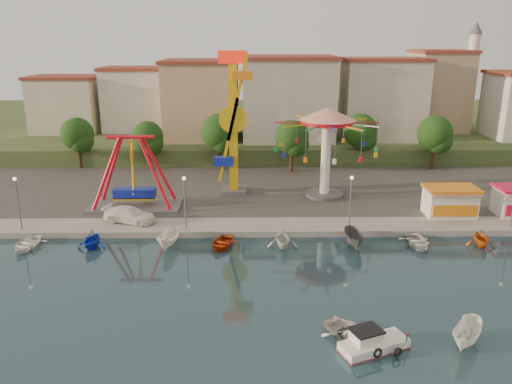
{
  "coord_description": "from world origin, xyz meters",
  "views": [
    {
      "loc": [
        -1.74,
        -32.63,
        18.55
      ],
      "look_at": [
        -1.14,
        14.0,
        4.0
      ],
      "focal_mm": 35.0,
      "sensor_mm": 36.0,
      "label": 1
    }
  ],
  "objects_px": {
    "cabin_motorboat": "(372,344)",
    "pirate_ship_ride": "(133,174)",
    "kamikaze_tower": "(234,127)",
    "skiff": "(467,335)",
    "rowboat_a": "(352,332)",
    "wave_swinger": "(327,132)",
    "van": "(130,215)"
  },
  "relations": [
    {
      "from": "kamikaze_tower",
      "to": "skiff",
      "type": "bearing_deg",
      "value": -63.03
    },
    {
      "from": "wave_swinger",
      "to": "pirate_ship_ride",
      "type": "bearing_deg",
      "value": -170.41
    },
    {
      "from": "wave_swinger",
      "to": "cabin_motorboat",
      "type": "distance_m",
      "value": 30.41
    },
    {
      "from": "skiff",
      "to": "kamikaze_tower",
      "type": "bearing_deg",
      "value": 153.8
    },
    {
      "from": "kamikaze_tower",
      "to": "wave_swinger",
      "type": "xyz_separation_m",
      "value": [
        10.53,
        -1.29,
        -0.4
      ]
    },
    {
      "from": "cabin_motorboat",
      "to": "skiff",
      "type": "xyz_separation_m",
      "value": [
        6.06,
        0.45,
        0.33
      ]
    },
    {
      "from": "cabin_motorboat",
      "to": "van",
      "type": "xyz_separation_m",
      "value": [
        -19.69,
        21.04,
        0.96
      ]
    },
    {
      "from": "pirate_ship_ride",
      "to": "skiff",
      "type": "relative_size",
      "value": 2.62
    },
    {
      "from": "cabin_motorboat",
      "to": "van",
      "type": "relative_size",
      "value": 0.87
    },
    {
      "from": "pirate_ship_ride",
      "to": "van",
      "type": "bearing_deg",
      "value": -84.29
    },
    {
      "from": "skiff",
      "to": "van",
      "type": "height_order",
      "value": "van"
    },
    {
      "from": "pirate_ship_ride",
      "to": "rowboat_a",
      "type": "height_order",
      "value": "pirate_ship_ride"
    },
    {
      "from": "kamikaze_tower",
      "to": "van",
      "type": "distance_m",
      "value": 15.89
    },
    {
      "from": "cabin_motorboat",
      "to": "skiff",
      "type": "bearing_deg",
      "value": -18.19
    },
    {
      "from": "pirate_ship_ride",
      "to": "kamikaze_tower",
      "type": "relative_size",
      "value": 0.61
    },
    {
      "from": "pirate_ship_ride",
      "to": "cabin_motorboat",
      "type": "xyz_separation_m",
      "value": [
        20.16,
        -25.76,
        -3.99
      ]
    },
    {
      "from": "skiff",
      "to": "pirate_ship_ride",
      "type": "bearing_deg",
      "value": 172.86
    },
    {
      "from": "wave_swinger",
      "to": "van",
      "type": "height_order",
      "value": "wave_swinger"
    },
    {
      "from": "kamikaze_tower",
      "to": "wave_swinger",
      "type": "height_order",
      "value": "kamikaze_tower"
    },
    {
      "from": "wave_swinger",
      "to": "van",
      "type": "distance_m",
      "value": 23.53
    },
    {
      "from": "kamikaze_tower",
      "to": "van",
      "type": "bearing_deg",
      "value": -137.2
    },
    {
      "from": "cabin_motorboat",
      "to": "rowboat_a",
      "type": "distance_m",
      "value": 1.64
    },
    {
      "from": "pirate_ship_ride",
      "to": "skiff",
      "type": "xyz_separation_m",
      "value": [
        26.23,
        -25.31,
        -3.66
      ]
    },
    {
      "from": "kamikaze_tower",
      "to": "cabin_motorboat",
      "type": "height_order",
      "value": "kamikaze_tower"
    },
    {
      "from": "wave_swinger",
      "to": "cabin_motorboat",
      "type": "bearing_deg",
      "value": -92.39
    },
    {
      "from": "cabin_motorboat",
      "to": "kamikaze_tower",
      "type": "bearing_deg",
      "value": 84.45
    },
    {
      "from": "kamikaze_tower",
      "to": "rowboat_a",
      "type": "bearing_deg",
      "value": -74.18
    },
    {
      "from": "kamikaze_tower",
      "to": "van",
      "type": "xyz_separation_m",
      "value": [
        -10.39,
        -9.62,
        -7.23
      ]
    },
    {
      "from": "cabin_motorboat",
      "to": "van",
      "type": "bearing_deg",
      "value": 110.67
    },
    {
      "from": "pirate_ship_ride",
      "to": "rowboat_a",
      "type": "xyz_separation_m",
      "value": [
        19.18,
        -24.45,
        -3.97
      ]
    },
    {
      "from": "skiff",
      "to": "van",
      "type": "bearing_deg",
      "value": 178.19
    },
    {
      "from": "cabin_motorboat",
      "to": "pirate_ship_ride",
      "type": "bearing_deg",
      "value": 105.62
    }
  ]
}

